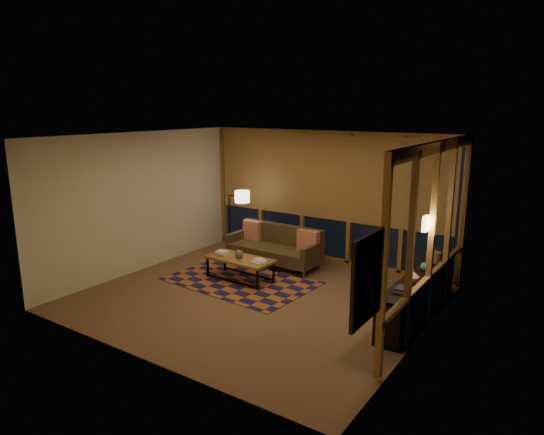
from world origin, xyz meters
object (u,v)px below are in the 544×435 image
Objects in this scene: floor_lamp at (230,222)px; bookshelf at (418,296)px; coffee_table at (240,269)px; sofa at (274,246)px.

floor_lamp is 0.55× the size of bookshelf.
floor_lamp is at bearing 136.80° from coffee_table.
bookshelf is at bearing 6.15° from coffee_table.
sofa is 0.74× the size of bookshelf.
floor_lamp is at bearing 168.36° from bookshelf.
bookshelf is at bearing -16.06° from floor_lamp.
sofa is at bearing -8.61° from floor_lamp.
bookshelf is (3.21, -0.82, -0.07)m from sofa.
coffee_table is 0.89× the size of floor_lamp.
bookshelf is (4.42, -0.91, -0.40)m from floor_lamp.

